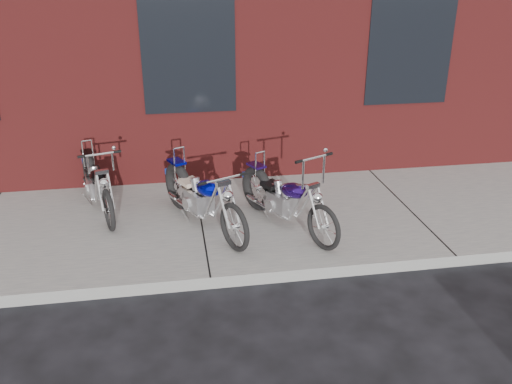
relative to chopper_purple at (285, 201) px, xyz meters
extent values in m
plane|color=black|center=(-1.11, -1.15, -0.52)|extent=(120.00, 120.00, 0.00)
cube|color=gray|center=(-1.11, 0.35, -0.45)|extent=(22.00, 3.00, 0.15)
torus|color=black|center=(-0.23, 0.47, -0.04)|extent=(0.40, 0.65, 0.66)
torus|color=black|center=(0.39, -0.82, -0.07)|extent=(0.31, 0.56, 0.59)
cube|color=#A8A9AF|center=(0.02, -0.05, -0.05)|extent=(0.39, 0.44, 0.27)
ellipsoid|color=#2A0F68|center=(0.13, -0.28, 0.21)|extent=(0.43, 0.55, 0.28)
cube|color=black|center=(-0.08, 0.16, 0.13)|extent=(0.31, 0.32, 0.05)
cylinder|color=white|center=(0.34, -0.71, 0.16)|extent=(0.15, 0.25, 0.49)
cylinder|color=white|center=(0.29, -0.61, 0.77)|extent=(0.46, 0.24, 0.03)
cylinder|color=white|center=(-0.20, 0.41, 0.30)|extent=(0.03, 0.03, 0.44)
cylinder|color=white|center=(0.04, 0.17, -0.17)|extent=(0.39, 0.76, 0.04)
torus|color=black|center=(-1.33, 0.69, -0.02)|extent=(0.41, 0.68, 0.69)
torus|color=black|center=(-0.69, -0.68, -0.06)|extent=(0.32, 0.60, 0.62)
cube|color=#A8A9AF|center=(-1.07, 0.14, -0.03)|extent=(0.41, 0.46, 0.29)
ellipsoid|color=#040BC2|center=(-0.96, -0.11, 0.24)|extent=(0.45, 0.58, 0.29)
cube|color=beige|center=(-1.17, 0.36, 0.16)|extent=(0.32, 0.34, 0.06)
cylinder|color=white|center=(-0.74, -0.57, 0.19)|extent=(0.15, 0.27, 0.52)
cylinder|color=white|center=(-0.79, -0.46, 0.50)|extent=(0.49, 0.25, 0.03)
cylinder|color=white|center=(-1.29, 0.62, 0.34)|extent=(0.03, 0.03, 0.46)
cylinder|color=white|center=(-1.05, 0.38, -0.16)|extent=(0.40, 0.80, 0.05)
torus|color=black|center=(-2.67, 1.48, -0.05)|extent=(0.30, 0.65, 0.64)
torus|color=black|center=(-2.28, 0.14, -0.08)|extent=(0.22, 0.57, 0.58)
cube|color=#A8A9AF|center=(-2.51, 0.93, -0.06)|extent=(0.34, 0.41, 0.27)
ellipsoid|color=black|center=(-2.44, 0.70, 0.20)|extent=(0.36, 0.53, 0.27)
cube|color=black|center=(-2.58, 1.15, 0.12)|extent=(0.27, 0.30, 0.05)
cylinder|color=white|center=(-2.31, 0.25, 0.15)|extent=(0.11, 0.26, 0.48)
cylinder|color=white|center=(-2.34, 0.36, 0.63)|extent=(0.48, 0.16, 0.03)
cylinder|color=white|center=(-2.65, 1.41, 0.28)|extent=(0.02, 0.02, 0.43)
cylinder|color=white|center=(-2.46, 1.15, -0.18)|extent=(0.26, 0.78, 0.04)
camera|label=1|loc=(-1.46, -6.43, 2.92)|focal=38.00mm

